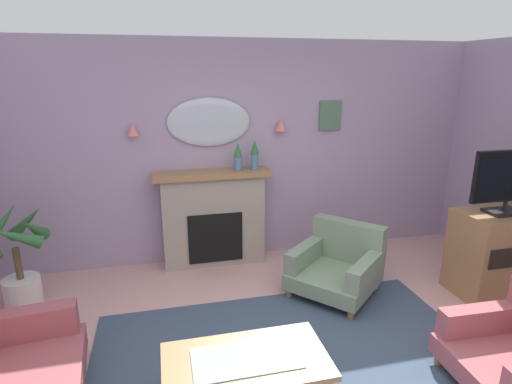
# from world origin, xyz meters

# --- Properties ---
(wall_back) EXTENTS (6.91, 0.10, 2.64)m
(wall_back) POSITION_xyz_m (0.00, 2.55, 1.32)
(wall_back) COLOR #9E8CA8
(wall_back) RESTS_ON ground
(patterned_rug) EXTENTS (3.20, 2.40, 0.01)m
(patterned_rug) POSITION_xyz_m (0.00, 0.20, 0.01)
(patterned_rug) COLOR #38475B
(patterned_rug) RESTS_ON ground
(fireplace) EXTENTS (1.36, 0.36, 1.16)m
(fireplace) POSITION_xyz_m (-0.36, 2.33, 0.57)
(fireplace) COLOR gray
(fireplace) RESTS_ON ground
(mantel_vase_left) EXTENTS (0.10, 0.10, 0.33)m
(mantel_vase_left) POSITION_xyz_m (-0.06, 2.30, 1.33)
(mantel_vase_left) COLOR #4C7093
(mantel_vase_left) RESTS_ON fireplace
(mantel_vase_centre) EXTENTS (0.10, 0.10, 0.35)m
(mantel_vase_centre) POSITION_xyz_m (0.14, 2.30, 1.35)
(mantel_vase_centre) COLOR #4C7093
(mantel_vase_centre) RESTS_ON fireplace
(wall_mirror) EXTENTS (0.96, 0.06, 0.56)m
(wall_mirror) POSITION_xyz_m (-0.36, 2.47, 1.71)
(wall_mirror) COLOR #B2BCC6
(wall_sconce_left) EXTENTS (0.14, 0.14, 0.14)m
(wall_sconce_left) POSITION_xyz_m (-1.21, 2.42, 1.66)
(wall_sconce_left) COLOR #D17066
(wall_sconce_right) EXTENTS (0.14, 0.14, 0.14)m
(wall_sconce_right) POSITION_xyz_m (0.49, 2.42, 1.66)
(wall_sconce_right) COLOR #D17066
(framed_picture) EXTENTS (0.28, 0.03, 0.36)m
(framed_picture) POSITION_xyz_m (1.14, 2.48, 1.75)
(framed_picture) COLOR #4C6B56
(coffee_table) EXTENTS (1.10, 0.60, 0.45)m
(coffee_table) POSITION_xyz_m (-0.47, -0.04, 0.38)
(coffee_table) COLOR olive
(coffee_table) RESTS_ON ground
(armchair_beside_couch) EXTENTS (1.14, 1.14, 0.71)m
(armchair_beside_couch) POSITION_xyz_m (0.84, 1.37, 0.31)
(armchair_beside_couch) COLOR gray
(armchair_beside_couch) RESTS_ON ground
(tv_cabinet) EXTENTS (0.80, 0.57, 0.90)m
(tv_cabinet) POSITION_xyz_m (2.41, 0.95, 0.45)
(tv_cabinet) COLOR olive
(tv_cabinet) RESTS_ON ground
(tv_flatscreen) EXTENTS (0.84, 0.24, 0.65)m
(tv_flatscreen) POSITION_xyz_m (2.41, 0.93, 1.25)
(tv_flatscreen) COLOR black
(tv_flatscreen) RESTS_ON tv_cabinet
(potted_plant_corner_palm) EXTENTS (0.66, 0.67, 1.06)m
(potted_plant_corner_palm) POSITION_xyz_m (-2.35, 1.80, 0.51)
(potted_plant_corner_palm) COLOR silver
(potted_plant_corner_palm) RESTS_ON ground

